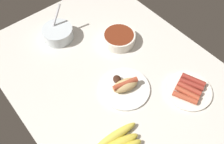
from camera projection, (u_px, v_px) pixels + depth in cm
name	position (u px, v px, depth cm)	size (l,w,h in cm)	color
ground_plane	(113.00, 74.00, 116.89)	(120.00, 90.00, 3.00)	silver
plate_hotdog_assembled	(125.00, 86.00, 108.85)	(22.44, 22.44, 5.61)	white
bowl_coleslaw	(58.00, 33.00, 125.75)	(15.64, 15.64, 15.79)	silver
bowl_chili	(119.00, 38.00, 124.45)	(16.65, 16.65, 5.36)	white
plate_sausages	(189.00, 90.00, 108.60)	(21.04, 21.04, 3.42)	white
banana_bunch	(120.00, 143.00, 94.11)	(12.42, 19.31, 3.61)	gold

